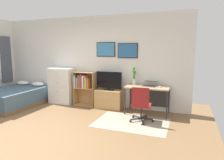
% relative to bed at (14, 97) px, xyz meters
% --- Properties ---
extents(ground_plane, '(7.20, 7.20, 0.00)m').
position_rel_bed_xyz_m(ground_plane, '(2.06, -1.40, -0.26)').
color(ground_plane, brown).
extents(wall_back_with_posters, '(6.12, 0.09, 2.70)m').
position_rel_bed_xyz_m(wall_back_with_posters, '(2.07, 1.03, 1.09)').
color(wall_back_with_posters, silver).
rests_on(wall_back_with_posters, ground_plane).
extents(area_rug, '(1.70, 1.20, 0.01)m').
position_rel_bed_xyz_m(area_rug, '(3.79, -0.14, -0.26)').
color(area_rug, '#9E937F').
rests_on(area_rug, ground_plane).
extents(bed, '(1.44, 1.93, 0.64)m').
position_rel_bed_xyz_m(bed, '(0.00, 0.00, 0.00)').
color(bed, brown).
rests_on(bed, ground_plane).
extents(dresser, '(0.78, 0.46, 1.13)m').
position_rel_bed_xyz_m(dresser, '(1.23, 0.75, 0.30)').
color(dresser, white).
rests_on(dresser, ground_plane).
extents(bookshelf, '(0.68, 0.30, 1.03)m').
position_rel_bed_xyz_m(bookshelf, '(2.00, 0.81, 0.36)').
color(bookshelf, tan).
rests_on(bookshelf, ground_plane).
extents(tv_stand, '(0.79, 0.41, 0.54)m').
position_rel_bed_xyz_m(tv_stand, '(2.85, 0.77, 0.01)').
color(tv_stand, tan).
rests_on(tv_stand, ground_plane).
extents(television, '(0.77, 0.16, 0.54)m').
position_rel_bed_xyz_m(television, '(2.85, 0.74, 0.55)').
color(television, black).
rests_on(television, tv_stand).
extents(desk, '(1.14, 0.61, 0.74)m').
position_rel_bed_xyz_m(desk, '(3.99, 0.74, 0.34)').
color(desk, tan).
rests_on(desk, ground_plane).
extents(office_chair, '(0.57, 0.58, 0.86)m').
position_rel_bed_xyz_m(office_chair, '(3.98, -0.04, 0.19)').
color(office_chair, '#232326').
rests_on(office_chair, ground_plane).
extents(laptop, '(0.43, 0.45, 0.17)m').
position_rel_bed_xyz_m(laptop, '(4.04, 0.78, 0.54)').
color(laptop, '#B7B7BC').
rests_on(laptop, desk).
extents(computer_mouse, '(0.06, 0.10, 0.03)m').
position_rel_bed_xyz_m(computer_mouse, '(4.31, 0.65, 0.49)').
color(computer_mouse, silver).
rests_on(computer_mouse, desk).
extents(bamboo_vase, '(0.11, 0.10, 0.49)m').
position_rel_bed_xyz_m(bamboo_vase, '(3.58, 0.83, 0.73)').
color(bamboo_vase, silver).
rests_on(bamboo_vase, desk).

